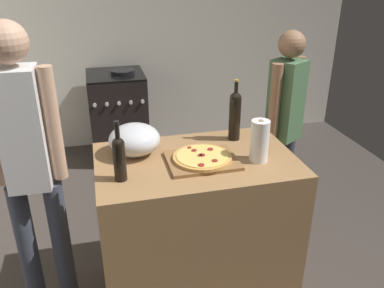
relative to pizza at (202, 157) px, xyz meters
The scene contains 12 objects.
ground_plane 1.34m from the pizza, 85.84° to the left, with size 4.67×3.72×0.02m, color #3F3833.
kitchen_wall_rear 2.56m from the pizza, 88.49° to the left, with size 4.67×0.10×2.60m, color silver.
counter 0.50m from the pizza, 115.21° to the left, with size 1.17×0.74×0.93m, color #9E7247.
cutting_board 0.02m from the pizza, 125.31° to the left, with size 0.40×0.32×0.02m, color olive.
pizza is the anchor object (origin of this frame).
mixing_bowl 0.42m from the pizza, 150.64° to the left, with size 0.30×0.30×0.19m.
paper_towel_roll 0.34m from the pizza, 10.06° to the right, with size 0.11×0.11×0.25m.
wine_bottle_green 0.42m from the pizza, 42.91° to the left, with size 0.07×0.07×0.40m.
wine_bottle_dark 0.49m from the pizza, 169.09° to the right, with size 0.07×0.07×0.33m.
stove 2.22m from the pizza, 99.19° to the left, with size 0.58×0.62×0.97m.
person_in_stripes 0.94m from the pizza, behind, with size 0.38×0.21×1.75m.
person_in_red 0.93m from the pizza, 34.37° to the left, with size 0.32×0.27×1.56m.
Camera 1 is at (-0.62, -1.34, 1.99)m, focal length 37.55 mm.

